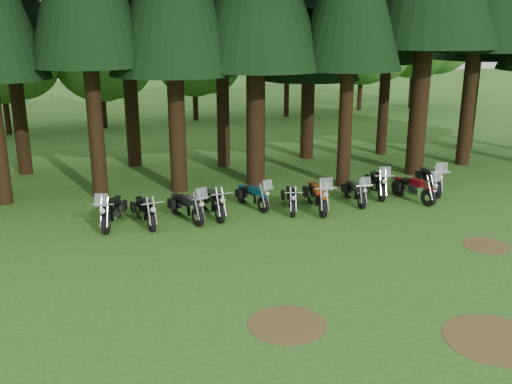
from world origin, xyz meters
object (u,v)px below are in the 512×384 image
motorcycle_1 (145,212)px  motorcycle_4 (253,197)px  motorcycle_6 (317,197)px  motorcycle_7 (355,192)px  motorcycle_9 (414,189)px  motorcycle_5 (291,200)px  motorcycle_2 (187,207)px  motorcycle_10 (430,180)px  motorcycle_0 (112,212)px  motorcycle_8 (377,184)px  motorcycle_3 (212,203)px

motorcycle_1 → motorcycle_4: motorcycle_4 is taller
motorcycle_6 → motorcycle_7: bearing=20.2°
motorcycle_1 → motorcycle_4: 4.02m
motorcycle_1 → motorcycle_9: (10.06, -0.55, 0.02)m
motorcycle_4 → motorcycle_5: size_ratio=1.04×
motorcycle_2 → motorcycle_10: 9.93m
motorcycle_1 → motorcycle_5: bearing=-8.8°
motorcycle_5 → motorcycle_6: (0.93, -0.25, 0.09)m
motorcycle_0 → motorcycle_7: bearing=16.7°
motorcycle_2 → motorcycle_8: bearing=-13.3°
motorcycle_2 → motorcycle_9: motorcycle_9 is taller
motorcycle_0 → motorcycle_7: size_ratio=1.12×
motorcycle_4 → motorcycle_10: bearing=-17.8°
motorcycle_8 → motorcycle_9: (0.94, -1.08, -0.01)m
motorcycle_0 → motorcycle_10: bearing=18.9°
motorcycle_2 → motorcycle_4: 2.64m
motorcycle_3 → motorcycle_4: bearing=9.2°
motorcycle_6 → motorcycle_7: (1.69, 0.31, -0.08)m
motorcycle_10 → motorcycle_3: bearing=-163.4°
motorcycle_7 → motorcycle_4: bearing=176.7°
motorcycle_1 → motorcycle_2: (1.41, -0.02, 0.02)m
motorcycle_0 → motorcycle_8: motorcycle_0 is taller
motorcycle_5 → motorcycle_10: (6.16, 0.40, 0.09)m
motorcycle_5 → motorcycle_8: 3.99m
motorcycle_0 → motorcycle_1: (1.08, -0.23, -0.03)m
motorcycle_5 → motorcycle_9: bearing=11.1°
motorcycle_6 → motorcycle_9: 3.94m
motorcycle_1 → motorcycle_5: (5.18, -0.16, -0.04)m
motorcycle_5 → motorcycle_7: bearing=17.0°
motorcycle_2 → motorcycle_6: bearing=-22.1°
motorcycle_0 → motorcycle_3: motorcycle_0 is taller
motorcycle_6 → motorcycle_4: bearing=165.0°
motorcycle_6 → motorcycle_8: motorcycle_6 is taller
motorcycle_1 → motorcycle_7: motorcycle_7 is taller
motorcycle_0 → motorcycle_9: bearing=14.8°
motorcycle_7 → motorcycle_0: bearing=-175.4°
motorcycle_3 → motorcycle_9: bearing=-10.2°
motorcycle_6 → motorcycle_8: bearing=27.2°
motorcycle_6 → motorcycle_9: size_ratio=1.08×
motorcycle_5 → motorcycle_8: motorcycle_8 is taller
motorcycle_0 → motorcycle_6: motorcycle_6 is taller
motorcycle_4 → motorcycle_7: bearing=-25.2°
motorcycle_4 → motorcycle_6: (2.13, -0.99, 0.08)m
motorcycle_0 → motorcycle_10: (12.42, 0.01, 0.02)m
motorcycle_0 → motorcycle_10: motorcycle_10 is taller
motorcycle_0 → motorcycle_9: size_ratio=1.01×
motorcycle_7 → motorcycle_8: motorcycle_8 is taller
motorcycle_0 → motorcycle_7: motorcycle_0 is taller
motorcycle_0 → motorcycle_4: 5.07m
motorcycle_9 → motorcycle_3: bearing=161.9°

